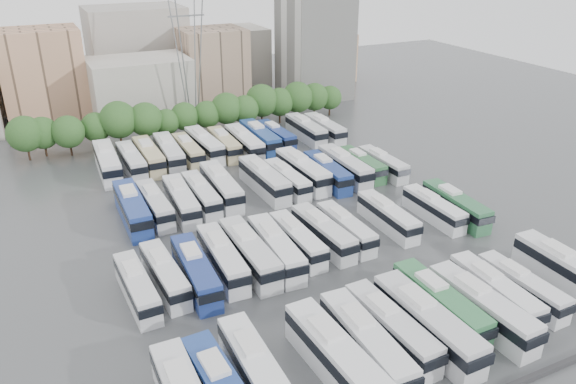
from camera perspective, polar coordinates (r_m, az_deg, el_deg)
name	(u,v)px	position (r m, az deg, el deg)	size (l,w,h in m)	color
ground	(293,231)	(72.93, 0.50, -3.96)	(220.00, 220.00, 0.00)	#424447
tree_line	(194,113)	(107.86, -9.54, 7.93)	(64.48, 7.81, 8.47)	black
city_buildings	(122,68)	(133.73, -16.54, 11.98)	(102.00, 35.00, 20.00)	#9E998E
apartment_tower	(315,40)	(133.00, 2.74, 15.13)	(14.00, 14.00, 26.00)	silver
electricity_pylon	(187,29)	(112.80, -10.22, 15.99)	(9.00, 6.91, 33.83)	slate
bus_r0_s2	(256,371)	(49.07, -3.24, -17.68)	(2.86, 12.43, 3.89)	white
bus_r0_s4	(336,357)	(50.20, 4.86, -16.35)	(3.52, 13.50, 4.20)	silver
bus_r0_s5	(366,343)	(51.99, 7.92, -14.94)	(3.20, 12.99, 4.05)	silver
bus_r0_s6	(391,327)	(54.25, 10.42, -13.38)	(3.06, 12.22, 3.81)	silver
bus_r0_s7	(427,323)	(55.12, 13.91, -12.77)	(3.18, 13.60, 4.25)	silver
bus_r0_s8	(440,303)	(58.26, 15.15, -10.85)	(2.74, 12.47, 3.91)	#317344
bus_r0_s9	(482,307)	(58.77, 19.08, -11.02)	(3.22, 12.92, 4.03)	silver
bus_r0_s10	(495,291)	(61.87, 20.26, -9.46)	(3.02, 11.84, 3.69)	silver
bus_r0_s11	(522,286)	(63.94, 22.67, -8.85)	(2.60, 10.91, 3.41)	silver
bus_r0_s13	(567,270)	(68.19, 26.49, -7.10)	(3.04, 13.04, 4.08)	silver
bus_r1_s0	(137,287)	(61.02, -15.09, -9.30)	(2.85, 11.22, 3.49)	silver
bus_r1_s1	(165,274)	(62.34, -12.41, -8.17)	(3.01, 11.39, 3.54)	silver
bus_r1_s2	(196,271)	(61.99, -9.37, -7.92)	(3.13, 12.37, 3.85)	navy
bus_r1_s3	(222,258)	(63.91, -6.68, -6.68)	(3.06, 12.26, 3.82)	silver
bus_r1_s4	(249,252)	(64.43, -3.95, -6.14)	(2.85, 13.02, 4.08)	silver
bus_r1_s5	(276,248)	(65.29, -1.24, -5.72)	(3.31, 12.57, 3.91)	silver
bus_r1_s6	(297,240)	(67.41, 0.97, -4.85)	(2.58, 11.27, 3.53)	silver
bus_r1_s7	(323,232)	(68.93, 3.59, -4.11)	(3.17, 11.88, 3.69)	silver
bus_r1_s8	(346,228)	(70.39, 5.88, -3.65)	(2.53, 11.12, 3.48)	silver
bus_r1_s10	(388,216)	(73.97, 10.10, -2.42)	(2.59, 11.37, 3.56)	silver
bus_r1_s12	(434,208)	(77.46, 14.59, -1.62)	(2.40, 10.91, 3.42)	silver
bus_r1_s13	(456,205)	(78.81, 16.66, -1.28)	(3.13, 12.05, 3.75)	#2C673F
bus_r2_s1	(132,208)	(77.01, -15.54, -1.59)	(3.08, 13.33, 4.17)	navy
bus_r2_s2	(155,204)	(77.92, -13.39, -1.23)	(2.79, 11.74, 3.67)	silver
bus_r2_s3	(181,200)	(78.12, -10.79, -0.83)	(3.24, 12.41, 3.86)	silver
bus_r2_s4	(201,195)	(79.55, -8.80, -0.26)	(2.67, 11.82, 3.70)	silver
bus_r2_s5	(221,186)	(81.30, -6.81, 0.59)	(3.37, 13.19, 4.11)	silver
bus_r2_s7	(264,179)	(83.15, -2.44, 1.31)	(3.21, 13.17, 4.11)	silver
bus_r2_s8	(287,179)	(83.70, -0.11, 1.30)	(2.85, 11.49, 3.58)	silver
bus_r2_s9	(303,170)	(86.17, 1.50, 2.21)	(3.26, 13.36, 4.17)	white
bus_r2_s10	(327,172)	(86.29, 4.00, 2.06)	(3.14, 12.25, 3.81)	navy
bus_r2_s11	(345,166)	(88.30, 5.78, 2.62)	(2.87, 12.96, 4.06)	silver
bus_r2_s12	(362,164)	(90.28, 7.51, 2.84)	(2.51, 11.08, 3.47)	#2A6336
bus_r2_s13	(383,164)	(90.98, 9.60, 2.87)	(2.61, 11.10, 3.47)	silver
bus_r3_s1	(107,162)	(93.74, -17.88, 2.91)	(3.48, 13.70, 4.27)	white
bus_r3_s2	(131,161)	(93.84, -15.62, 3.08)	(2.82, 12.16, 3.80)	silver
bus_r3_s3	(149,156)	(94.99, -13.95, 3.58)	(2.80, 12.70, 3.98)	#C8B889
bus_r3_s4	(169,153)	(95.56, -12.00, 3.94)	(3.47, 13.17, 4.09)	silver
bus_r3_s5	(188,150)	(96.56, -10.12, 4.18)	(2.58, 11.66, 3.65)	#C0B284
bus_r3_s6	(204,145)	(98.27, -8.49, 4.78)	(3.41, 12.98, 4.04)	white
bus_r3_s7	(224,144)	(98.53, -6.49, 4.87)	(2.95, 12.11, 3.78)	tan
bus_r3_s8	(244,143)	(98.46, -4.46, 5.03)	(3.01, 13.02, 4.07)	silver
bus_r3_s9	(260,138)	(100.50, -2.88, 5.52)	(3.04, 13.38, 4.19)	navy
bus_r3_s10	(276,136)	(102.32, -1.24, 5.76)	(3.02, 11.85, 3.69)	navy
bus_r3_s12	(306,130)	(105.20, 1.83, 6.35)	(2.82, 12.55, 3.93)	silver
bus_r3_s13	(325,129)	(106.11, 3.73, 6.45)	(2.68, 12.25, 3.84)	silver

